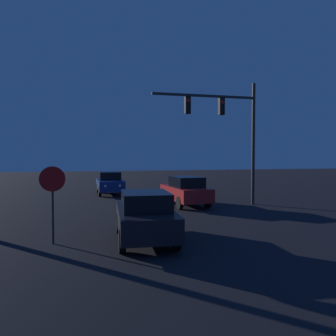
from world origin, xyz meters
TOP-DOWN VIEW (x-y plane):
  - car_near at (-1.51, 11.76)m, footprint 1.87×4.00m
  - car_mid at (1.86, 18.49)m, footprint 1.94×4.02m
  - car_far at (-1.73, 24.67)m, footprint 1.77×3.96m
  - traffic_signal_mast at (4.10, 17.96)m, footprint 5.71×0.30m
  - stop_sign at (-4.26, 12.08)m, footprint 0.76×0.07m

SIDE VIEW (x-z plane):
  - car_near at x=-1.51m, z-range 0.02..1.57m
  - car_mid at x=1.86m, z-range 0.02..1.57m
  - car_far at x=-1.73m, z-range 0.02..1.57m
  - stop_sign at x=-4.26m, z-range 0.48..2.82m
  - traffic_signal_mast at x=4.10m, z-range 1.11..7.68m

